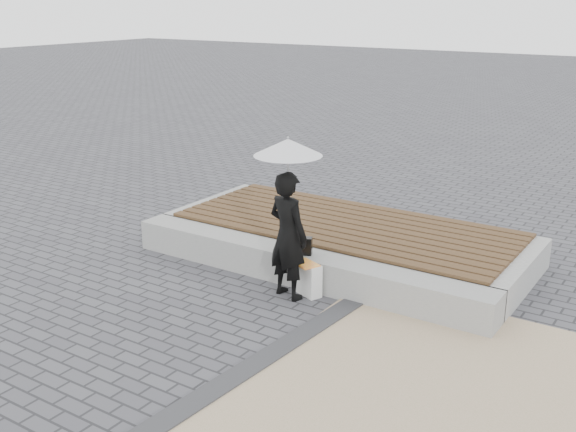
# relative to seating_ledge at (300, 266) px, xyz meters

# --- Properties ---
(ground) EXTENTS (80.00, 80.00, 0.00)m
(ground) POSITION_rel_seating_ledge_xyz_m (0.00, -1.60, -0.20)
(ground) COLOR #47474C
(ground) RESTS_ON ground
(edging_band) EXTENTS (0.61, 5.20, 0.04)m
(edging_band) POSITION_rel_seating_ledge_xyz_m (0.75, -2.10, -0.18)
(edging_band) COLOR #323235
(edging_band) RESTS_ON ground
(seating_ledge) EXTENTS (5.00, 0.45, 0.40)m
(seating_ledge) POSITION_rel_seating_ledge_xyz_m (0.00, 0.00, 0.00)
(seating_ledge) COLOR #979893
(seating_ledge) RESTS_ON ground
(timber_platform) EXTENTS (5.00, 2.00, 0.40)m
(timber_platform) POSITION_rel_seating_ledge_xyz_m (0.00, 1.20, 0.00)
(timber_platform) COLOR #A7A6A1
(timber_platform) RESTS_ON ground
(timber_decking) EXTENTS (4.60, 2.00, 0.04)m
(timber_decking) POSITION_rel_seating_ledge_xyz_m (0.00, 1.20, 0.22)
(timber_decking) COLOR #523A1E
(timber_decking) RESTS_ON timber_platform
(woman) EXTENTS (0.62, 0.48, 1.53)m
(woman) POSITION_rel_seating_ledge_xyz_m (0.12, -0.45, 0.56)
(woman) COLOR black
(woman) RESTS_ON ground
(parasol) EXTENTS (0.78, 0.78, 1.00)m
(parasol) POSITION_rel_seating_ledge_xyz_m (0.12, -0.45, 1.60)
(parasol) COLOR #ABACB0
(parasol) RESTS_ON ground
(handbag) EXTENTS (0.33, 0.22, 0.22)m
(handbag) POSITION_rel_seating_ledge_xyz_m (0.04, -0.08, 0.31)
(handbag) COLOR black
(handbag) RESTS_ON seating_ledge
(canvas_tote) EXTENTS (0.41, 0.29, 0.40)m
(canvas_tote) POSITION_rel_seating_ledge_xyz_m (0.28, -0.28, -0.00)
(canvas_tote) COLOR silver
(canvas_tote) RESTS_ON ground
(magazine) EXTENTS (0.38, 0.33, 0.01)m
(magazine) POSITION_rel_seating_ledge_xyz_m (0.28, -0.33, 0.20)
(magazine) COLOR #EA4233
(magazine) RESTS_ON canvas_tote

